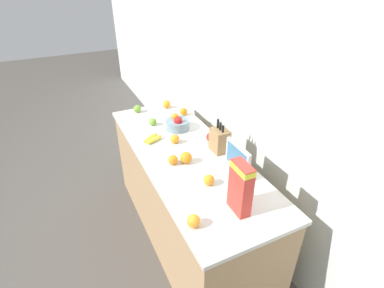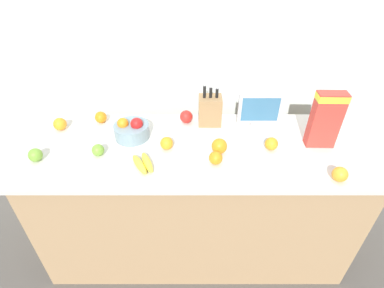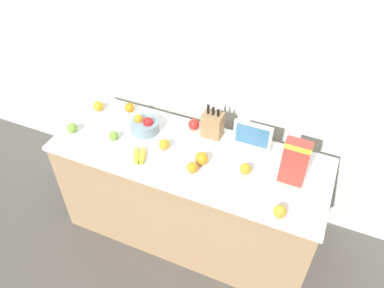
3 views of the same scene
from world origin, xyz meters
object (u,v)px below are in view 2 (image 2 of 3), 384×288
Objects in this scene: orange_back_center at (60,124)px; cereal_box at (326,118)px; orange_mid_right at (101,117)px; orange_mid_left at (340,174)px; small_monitor at (260,110)px; apple_near_bananas at (186,117)px; apple_rear at (35,155)px; orange_by_cereal at (271,144)px; orange_front_center at (167,143)px; orange_near_bowl at (216,158)px; knife_block at (210,110)px; orange_front_left at (219,146)px; fruit_bowl at (132,130)px; apple_leftmost at (98,150)px; banana_bunch at (143,163)px.

cereal_box is at bearing -5.67° from orange_back_center.
orange_mid_right is 0.97× the size of orange_mid_left.
small_monitor reaches higher than orange_mid_right.
apple_rear is (-0.80, -0.38, -0.00)m from apple_near_bananas.
cereal_box is 0.32m from orange_by_cereal.
apple_rear is 0.94× the size of orange_back_center.
orange_near_bowl is (0.27, -0.13, -0.00)m from orange_front_center.
knife_block reaches higher than apple_rear.
orange_front_left reaches higher than orange_front_center.
apple_rear is (-1.24, -0.34, -0.08)m from small_monitor.
cereal_box is at bearing -3.94° from fruit_bowl.
small_monitor is 3.57× the size of orange_mid_right.
apple_leftmost is at bearing -176.82° from orange_by_cereal.
fruit_bowl reaches higher than orange_near_bowl.
orange_by_cereal is (0.70, 0.15, 0.02)m from banana_bunch.
knife_block is 0.37m from orange_front_center.
apple_leftmost is 0.91× the size of orange_by_cereal.
orange_front_center is (0.66, -0.19, -0.00)m from orange_back_center.
orange_front_left reaches higher than orange_back_center.
orange_front_center is (-0.87, -0.04, -0.14)m from cereal_box.
small_monitor is at bearing 97.88° from orange_by_cereal.
orange_near_bowl is at bearing 3.72° from banana_bunch.
cereal_box reaches higher than apple_rear.
orange_mid_left reaches higher than orange_near_bowl.
orange_mid_left is at bearing -9.09° from apple_leftmost.
apple_near_bananas reaches higher than orange_front_center.
apple_leftmost is 0.96m from orange_by_cereal.
orange_by_cereal is at bearing -39.25° from knife_block.
knife_block is at bearing 140.75° from orange_by_cereal.
apple_rear is (-0.48, -0.22, -0.01)m from fruit_bowl.
apple_leftmost is (-0.62, -0.32, -0.06)m from knife_block.
knife_block reaches higher than orange_mid_right.
small_monitor reaches higher than orange_front_center.
orange_by_cereal reaches higher than banana_bunch.
small_monitor reaches higher than apple_leftmost.
apple_rear is 0.99m from orange_front_left.
orange_back_center reaches higher than apple_rear.
orange_mid_left is at bearing -5.56° from apple_rear.
cereal_box is 1.77× the size of banana_bunch.
orange_near_bowl is at bearing -88.11° from knife_block.
knife_block is 0.71m from apple_leftmost.
orange_back_center is at bearing 148.01° from banana_bunch.
orange_mid_right reaches higher than orange_near_bowl.
apple_near_bananas is (-0.76, 0.24, -0.14)m from cereal_box.
orange_mid_left reaches higher than banana_bunch.
small_monitor is 0.37m from cereal_box.
knife_block is at bearing 97.30° from orange_front_left.
apple_near_bananas is 0.58m from apple_leftmost.
orange_front_left is (0.40, 0.12, 0.02)m from banana_bunch.
fruit_bowl reaches higher than orange_back_center.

